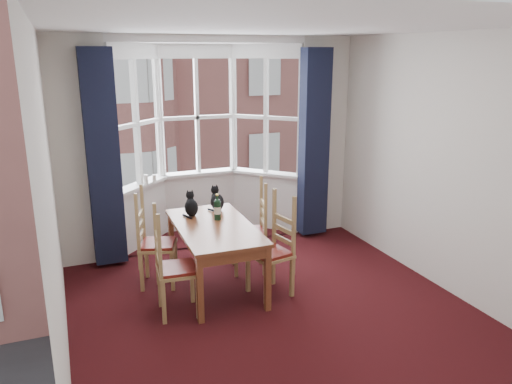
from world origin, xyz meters
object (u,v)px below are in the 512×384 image
chair_right_near (277,252)px  chair_left_far (150,246)px  cat_left (191,206)px  wine_bottle (217,209)px  dining_table (215,232)px  chair_left_near (168,271)px  cat_right (217,200)px  candle_tall (146,179)px  candle_short (154,178)px  chair_right_far (256,233)px

chair_right_near → chair_left_far: bearing=150.2°
cat_left → wine_bottle: size_ratio=0.99×
dining_table → chair_left_near: (-0.62, -0.41, -0.19)m
cat_right → chair_right_near: bearing=-66.8°
chair_right_near → candle_tall: size_ratio=7.70×
candle_short → dining_table: bearing=-78.3°
chair_right_near → wine_bottle: size_ratio=3.02×
candle_tall → dining_table: bearing=-74.2°
candle_short → chair_right_near: bearing=-65.2°
chair_left_far → candle_short: 1.42m
chair_left_near → cat_left: cat_left is taller
chair_right_far → chair_right_near: bearing=-91.0°
chair_right_near → chair_right_far: bearing=89.0°
candle_tall → wine_bottle: bearing=-69.2°
chair_right_near → candle_short: candle_short is taller
wine_bottle → chair_left_near: bearing=-140.4°
chair_right_near → candle_tall: candle_tall is taller
dining_table → chair_left_near: bearing=-146.1°
chair_right_near → cat_left: bearing=132.4°
wine_bottle → candle_short: bearing=106.3°
chair_left_far → wine_bottle: 0.87m
cat_left → candle_short: cat_left is taller
chair_left_far → chair_right_far: 1.27m
chair_left_near → candle_tall: 2.09m
chair_right_far → cat_left: cat_left is taller
chair_left_far → wine_bottle: size_ratio=3.02×
chair_right_near → cat_right: (-0.39, 0.91, 0.39)m
chair_left_far → chair_right_near: same height
chair_right_near → wine_bottle: bearing=132.6°
dining_table → cat_right: 0.61m
cat_right → dining_table: bearing=-110.5°
chair_right_near → wine_bottle: 0.84m
chair_right_near → chair_right_far: 0.64m
chair_right_near → candle_tall: (-1.05, 2.00, 0.46)m
wine_bottle → candle_tall: bearing=110.8°
dining_table → chair_left_far: bearing=152.5°
chair_right_near → cat_left: (-0.74, 0.81, 0.38)m
wine_bottle → candle_tall: size_ratio=2.55×
chair_right_near → wine_bottle: wine_bottle is taller
chair_left_near → candle_short: (0.27, 2.07, 0.45)m
chair_left_far → candle_tall: candle_tall is taller
wine_bottle → cat_right: bearing=73.3°
candle_tall → cat_left: bearing=-75.2°
chair_left_far → chair_right_near: 1.45m
chair_left_near → chair_right_near: same height
dining_table → chair_left_far: size_ratio=1.67×
cat_right → wine_bottle: size_ratio=1.01×
chair_right_far → wine_bottle: (-0.51, -0.10, 0.40)m
chair_left_near → chair_right_far: same height
chair_right_far → candle_tall: size_ratio=7.70×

